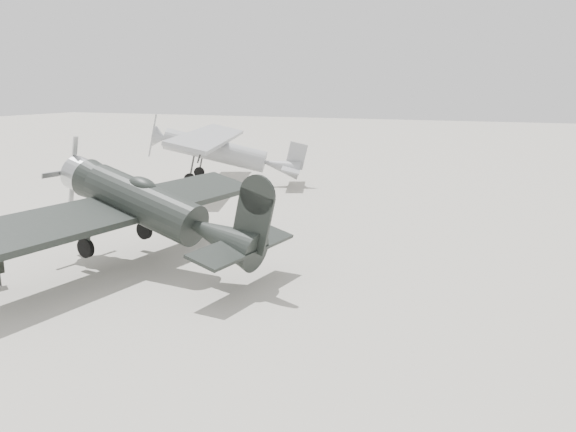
# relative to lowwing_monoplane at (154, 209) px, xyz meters

# --- Properties ---
(ground) EXTENTS (160.00, 160.00, 0.00)m
(ground) POSITION_rel_lowwing_monoplane_xyz_m (2.44, -1.20, -1.83)
(ground) COLOR gray
(ground) RESTS_ON ground
(lowwing_monoplane) EXTENTS (7.73, 10.79, 3.47)m
(lowwing_monoplane) POSITION_rel_lowwing_monoplane_xyz_m (0.00, 0.00, 0.00)
(lowwing_monoplane) COLOR black
(lowwing_monoplane) RESTS_ON ground
(highwing_monoplane) EXTENTS (8.51, 11.78, 3.37)m
(highwing_monoplane) POSITION_rel_lowwing_monoplane_xyz_m (-5.30, 13.46, 0.28)
(highwing_monoplane) COLOR #929497
(highwing_monoplane) RESTS_ON ground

